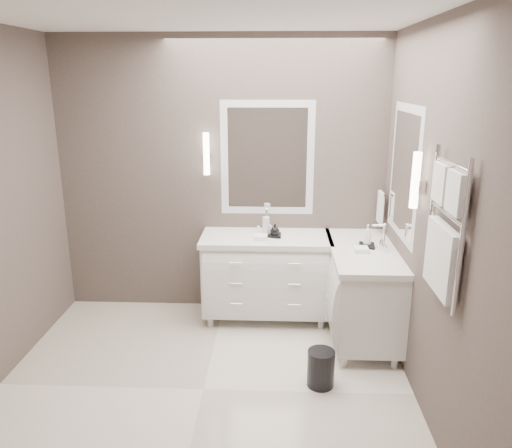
{
  "coord_description": "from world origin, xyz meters",
  "views": [
    {
      "loc": [
        0.54,
        -3.29,
        2.3
      ],
      "look_at": [
        0.37,
        0.7,
        1.12
      ],
      "focal_mm": 35.0,
      "sensor_mm": 36.0,
      "label": 1
    }
  ],
  "objects_px": {
    "vanity_right": "(362,287)",
    "waste_bin": "(321,368)",
    "vanity_back": "(266,272)",
    "towel_ladder": "(444,235)"
  },
  "relations": [
    {
      "from": "vanity_back",
      "to": "towel_ladder",
      "type": "distance_m",
      "value": 2.16
    },
    {
      "from": "vanity_right",
      "to": "towel_ladder",
      "type": "xyz_separation_m",
      "value": [
        0.23,
        -1.3,
        0.91
      ]
    },
    {
      "from": "vanity_right",
      "to": "waste_bin",
      "type": "bearing_deg",
      "value": -117.81
    },
    {
      "from": "vanity_back",
      "to": "vanity_right",
      "type": "height_order",
      "value": "same"
    },
    {
      "from": "vanity_right",
      "to": "towel_ladder",
      "type": "distance_m",
      "value": 1.6
    },
    {
      "from": "vanity_right",
      "to": "waste_bin",
      "type": "xyz_separation_m",
      "value": [
        -0.43,
        -0.81,
        -0.34
      ]
    },
    {
      "from": "vanity_back",
      "to": "waste_bin",
      "type": "relative_size",
      "value": 4.22
    },
    {
      "from": "vanity_back",
      "to": "waste_bin",
      "type": "bearing_deg",
      "value": -68.3
    },
    {
      "from": "vanity_back",
      "to": "vanity_right",
      "type": "distance_m",
      "value": 0.93
    },
    {
      "from": "vanity_right",
      "to": "waste_bin",
      "type": "height_order",
      "value": "vanity_right"
    }
  ]
}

